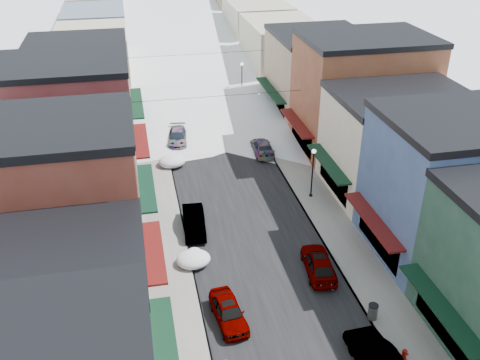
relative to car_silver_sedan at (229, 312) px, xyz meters
name	(u,v)px	position (x,y,z in m)	size (l,w,h in m)	color
road	(193,90)	(3.50, 43.27, -0.72)	(10.00, 160.00, 0.01)	black
sidewalk_left	(143,93)	(-3.10, 43.27, -0.65)	(3.20, 160.00, 0.15)	gray
sidewalk_right	(242,86)	(10.10, 43.27, -0.65)	(3.20, 160.00, 0.15)	gray
curb_left	(155,92)	(-1.55, 43.27, -0.65)	(0.10, 160.00, 0.15)	slate
curb_right	(231,87)	(8.55, 43.27, -0.65)	(0.10, 160.00, 0.15)	slate
bldg_l_cream	(45,337)	(-9.69, -4.23, 4.04)	(11.30, 8.20, 9.50)	beige
bldg_l_brick_near	(46,222)	(-10.19, 3.77, 5.54)	(12.30, 8.20, 12.50)	maroon
bldg_l_grayblue	(69,180)	(-9.69, 12.27, 3.79)	(11.30, 9.20, 9.00)	gray
bldg_l_brick_far	(63,123)	(-10.69, 21.27, 4.79)	(13.30, 9.20, 11.00)	maroon
bldg_l_tan	(81,90)	(-9.69, 31.27, 4.29)	(11.30, 11.20, 10.00)	#9A7965
bldg_r_blue	(451,187)	(16.69, 4.27, 4.54)	(11.30, 9.20, 10.50)	#395382
bldg_r_cream	(397,143)	(17.19, 13.27, 3.79)	(12.30, 9.20, 9.00)	beige
bldg_r_brick_far	(362,94)	(17.69, 22.27, 5.04)	(13.30, 9.20, 11.50)	brown
bldg_r_tan	(318,74)	(16.69, 32.27, 4.04)	(11.30, 11.20, 9.50)	#987F64
distant_blocks	(174,22)	(3.50, 66.27, 3.28)	(34.00, 55.00, 8.00)	gray
overhead_cables	(206,73)	(3.50, 30.77, 5.48)	(16.40, 15.04, 0.04)	black
car_silver_sedan	(229,312)	(0.00, 0.00, 0.00)	(1.70, 4.23, 1.44)	#9A9CA1
car_dark_hatch	(194,222)	(-0.75, 10.39, 0.05)	(1.62, 4.66, 1.53)	black
car_silver_wagon	(178,137)	(-0.30, 26.89, -0.02)	(1.97, 4.85, 1.41)	gray
car_green_sedan	(378,360)	(7.26, -5.60, 0.14)	(1.82, 5.21, 1.72)	black
car_gray_suv	(319,263)	(7.00, 3.39, 0.07)	(1.88, 4.67, 1.59)	#919399
car_black_sedan	(262,147)	(7.80, 22.75, -0.04)	(1.90, 4.67, 1.35)	black
car_lane_silver	(188,93)	(2.40, 39.97, 0.14)	(2.03, 5.03, 1.72)	gray
car_lane_white	(202,70)	(5.64, 49.50, 0.02)	(2.47, 5.36, 1.49)	white
fire_hydrant	(404,355)	(9.01, -5.30, -0.18)	(0.49, 0.37, 0.85)	#AB0D09
trash_can	(373,311)	(8.70, -1.77, -0.04)	(0.62, 0.62, 1.05)	#505254
streetlamp_near	(313,167)	(9.79, 13.32, 2.24)	(0.37, 0.37, 4.46)	black
streetlamp_far	(242,76)	(9.01, 38.27, 2.39)	(0.39, 0.39, 4.69)	black
snow_pile_mid	(193,259)	(-1.38, 6.07, -0.23)	(2.44, 2.70, 1.03)	white
snow_pile_far	(172,161)	(-1.38, 21.78, -0.19)	(2.62, 2.81, 1.11)	white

